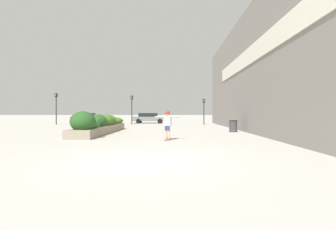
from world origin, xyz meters
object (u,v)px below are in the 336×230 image
Objects in this scene: car_center_left at (149,118)px; traffic_light_far_left at (56,103)px; traffic_light_right at (204,107)px; trash_bin at (233,126)px; car_center_right at (266,118)px; skateboard at (168,139)px; traffic_light_left at (132,105)px; car_leftmost at (87,118)px; skateboarder at (168,122)px.

traffic_light_far_left is (-10.87, -4.40, 1.81)m from car_center_left.
traffic_light_far_left is at bearing -179.86° from traffic_light_right.
car_center_right is (7.93, 16.05, 0.30)m from trash_bin.
skateboard is 25.42m from car_center_right.
traffic_light_far_left is at bearing -67.97° from car_center_left.
trash_bin is at bearing -50.95° from traffic_light_left.
car_center_right is (24.68, -0.74, -0.01)m from car_leftmost.
trash_bin reaches higher than skateboard.
skateboarder is 0.31× the size of car_center_left.
skateboarder is at bearing 102.83° from skateboard.
traffic_light_far_left is (-17.81, -0.04, 0.41)m from traffic_light_right.
car_leftmost is at bearing 69.58° from traffic_light_far_left.
trash_bin is 15.30m from traffic_light_left.
car_leftmost is 1.28× the size of traffic_light_right.
car_leftmost is 1.05× the size of traffic_light_far_left.
traffic_light_far_left reaches higher than trash_bin.
traffic_light_far_left reaches higher than skateboard.
car_leftmost is at bearing -91.72° from car_center_right.
traffic_light_left is (-4.81, 17.75, 2.32)m from skateboard.
skateboarder is at bearing -128.53° from trash_bin.
traffic_light_left is at bearing 178.86° from traffic_light_right.
skateboarder is at bearing -74.85° from traffic_light_left.
trash_bin is (4.75, 5.97, -0.54)m from skateboarder.
car_center_right is at bearing 63.72° from trash_bin.
traffic_light_far_left is at bearing 144.93° from skateboarder.
car_center_left is (-7.84, 15.96, 0.30)m from trash_bin.
skateboarder is at bearing -29.93° from car_center_right.
skateboarder is 0.37× the size of car_leftmost.
skateboarder is 0.39× the size of traffic_light_far_left.
trash_bin is at bearing 67.88° from skateboard.
car_center_right is at bearing 26.74° from traffic_light_right.
car_leftmost is (-16.76, 16.79, 0.31)m from trash_bin.
skateboarder is 0.31× the size of car_center_right.
car_center_right is 9.97m from traffic_light_right.
skateboard is 0.16× the size of car_leftmost.
car_center_right is 1.50× the size of traffic_light_right.
trash_bin is 0.19× the size of car_center_left.
traffic_light_left reaches higher than skateboard.
skateboard is at bearing -102.38° from traffic_light_right.
traffic_light_far_left reaches higher than car_center_right.
car_leftmost is at bearing 134.23° from skateboard.
traffic_light_far_left is (-13.95, 17.53, 1.57)m from skateboarder.
traffic_light_left is (-4.81, 17.75, 1.41)m from skateboarder.
skateboarder is 25.73m from car_leftmost.
traffic_light_far_left reaches higher than skateboarder.
car_center_left is (8.92, -0.83, -0.01)m from car_leftmost.
car_leftmost is at bearing -95.32° from car_center_left.
skateboard is 0.13× the size of car_center_right.
traffic_light_far_left is (-26.63, -4.49, 1.82)m from car_center_right.
trash_bin is at bearing 67.88° from skateboarder.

